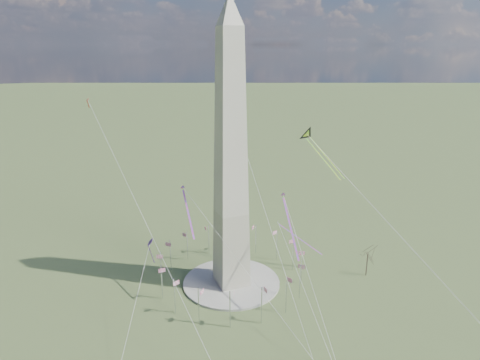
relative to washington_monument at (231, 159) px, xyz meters
name	(u,v)px	position (x,y,z in m)	size (l,w,h in m)	color
ground	(231,283)	(0.00, 0.00, -47.95)	(2000.00, 2000.00, 0.00)	#435D2E
plaza	(231,282)	(0.00, 0.00, -47.55)	(36.00, 36.00, 0.80)	#A7A499
washington_monument	(231,159)	(0.00, 0.00, 0.00)	(15.56, 15.56, 100.00)	#B7AD99
flagpole_ring	(231,266)	(0.00, 0.00, -40.68)	(54.40, 54.40, 13.00)	white
tree_near	(368,253)	(50.21, -14.65, -38.25)	(7.78, 7.78, 13.61)	#4C3B2E
kite_delta_black	(309,137)	(33.54, 4.66, 4.21)	(10.18, 20.58, 16.76)	black
kite_diamond_purple	(150,245)	(-28.80, 1.26, -27.16)	(2.39, 3.36, 9.86)	#451B7D
kite_streamer_left	(288,216)	(15.09, -14.27, -17.92)	(6.77, 22.01, 15.37)	#F7273E
kite_streamer_mid	(187,206)	(-15.52, 1.83, -15.25)	(2.87, 18.61, 12.78)	#F7273E
kite_streamer_right	(294,234)	(27.88, 3.02, -34.18)	(15.23, 12.49, 12.76)	#F7273E
kite_small_red	(88,101)	(-41.78, 39.23, 17.29)	(1.15, 1.76, 3.84)	red
kite_small_white	(218,67)	(10.25, 39.59, 28.34)	(1.16, 1.94, 4.55)	silver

